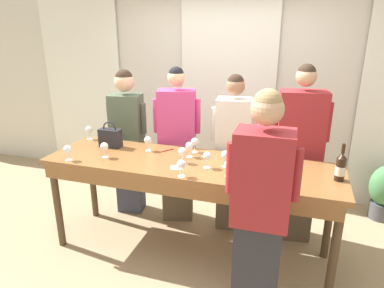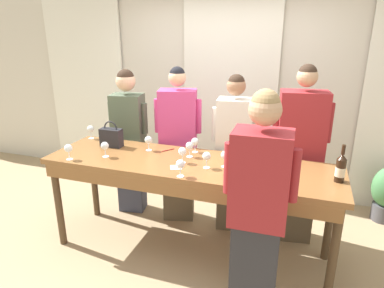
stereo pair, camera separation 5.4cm
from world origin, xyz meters
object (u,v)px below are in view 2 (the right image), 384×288
(host_pouring, at_px, (258,213))
(wine_glass_front_mid, at_px, (182,152))
(tasting_bar, at_px, (188,173))
(guest_cream_sweater, at_px, (233,154))
(wine_glass_front_left, at_px, (195,142))
(guest_striped_shirt, at_px, (299,157))
(wine_glass_back_mid, at_px, (148,140))
(wine_glass_near_host, at_px, (263,155))
(wine_glass_back_left, at_px, (225,156))
(wine_glass_back_right, at_px, (207,157))
(wine_bottle, at_px, (341,168))
(wine_glass_center_mid, at_px, (180,165))
(wine_glass_center_right, at_px, (91,129))
(handbag, at_px, (111,137))
(wine_glass_by_handbag, at_px, (105,146))
(wine_glass_front_right, at_px, (228,165))
(guest_pink_top, at_px, (178,146))
(wine_glass_center_left, at_px, (190,146))
(guest_olive_jacket, at_px, (129,140))
(wine_glass_by_bottle, at_px, (68,149))

(host_pouring, bearing_deg, wine_glass_front_mid, 142.63)
(tasting_bar, bearing_deg, guest_cream_sweater, 64.21)
(tasting_bar, height_order, wine_glass_front_left, wine_glass_front_left)
(wine_glass_front_mid, relative_size, guest_striped_shirt, 0.08)
(wine_glass_back_mid, relative_size, wine_glass_near_host, 1.00)
(wine_glass_back_left, relative_size, wine_glass_back_right, 1.00)
(wine_bottle, relative_size, wine_glass_back_left, 2.09)
(guest_cream_sweater, bearing_deg, wine_glass_center_mid, -105.68)
(wine_glass_back_right, relative_size, host_pouring, 0.08)
(wine_glass_back_mid, bearing_deg, wine_glass_back_right, -20.07)
(wine_glass_center_right, bearing_deg, wine_glass_center_mid, -26.19)
(wine_glass_front_left, bearing_deg, handbag, -172.90)
(wine_glass_center_right, relative_size, wine_glass_by_handbag, 1.00)
(wine_glass_near_host, bearing_deg, host_pouring, -84.45)
(host_pouring, bearing_deg, guest_cream_sweater, 109.71)
(wine_glass_near_host, relative_size, wine_glass_by_handbag, 1.00)
(tasting_bar, bearing_deg, guest_striped_shirt, 32.47)
(wine_bottle, distance_m, wine_glass_near_host, 0.64)
(wine_glass_by_handbag, relative_size, host_pouring, 0.08)
(wine_glass_front_right, relative_size, host_pouring, 0.08)
(wine_glass_back_mid, relative_size, wine_glass_by_handbag, 1.00)
(wine_glass_center_right, distance_m, wine_glass_back_right, 1.51)
(wine_glass_front_left, xyz_separation_m, wine_glass_center_mid, (0.07, -0.59, 0.00))
(handbag, bearing_deg, wine_glass_center_right, 156.33)
(guest_pink_top, bearing_deg, tasting_bar, -61.18)
(wine_glass_back_mid, xyz_separation_m, wine_glass_by_handbag, (-0.31, -0.29, 0.00))
(tasting_bar, distance_m, wine_glass_back_right, 0.28)
(wine_glass_front_left, distance_m, wine_glass_back_left, 0.46)
(wine_glass_front_right, xyz_separation_m, wine_glass_back_right, (-0.22, 0.12, 0.00))
(handbag, distance_m, wine_glass_front_left, 0.88)
(wine_glass_near_host, bearing_deg, wine_glass_center_mid, -143.93)
(wine_glass_center_mid, distance_m, wine_glass_by_handbag, 0.86)
(guest_striped_shirt, xyz_separation_m, host_pouring, (-0.22, -1.21, -0.01))
(wine_glass_front_right, bearing_deg, wine_glass_front_left, 133.17)
(wine_glass_center_left, bearing_deg, wine_glass_back_left, -19.55)
(wine_glass_front_mid, distance_m, guest_striped_shirt, 1.18)
(wine_glass_center_left, xyz_separation_m, guest_striped_shirt, (0.99, 0.45, -0.15))
(tasting_bar, relative_size, wine_bottle, 8.72)
(wine_glass_center_mid, xyz_separation_m, guest_olive_jacket, (-0.98, 0.90, -0.17))
(wine_glass_back_mid, distance_m, guest_cream_sweater, 0.90)
(wine_glass_back_right, xyz_separation_m, wine_glass_near_host, (0.46, 0.20, -0.00))
(wine_glass_by_bottle, bearing_deg, wine_glass_by_handbag, 31.09)
(wine_glass_back_left, xyz_separation_m, wine_glass_by_bottle, (-1.42, -0.29, 0.00))
(guest_striped_shirt, bearing_deg, wine_glass_back_right, -138.91)
(guest_striped_shirt, bearing_deg, wine_glass_by_handbag, -157.96)
(wine_glass_center_left, xyz_separation_m, guest_olive_jacket, (-0.90, 0.45, -0.17))
(wine_glass_front_right, bearing_deg, guest_olive_jacket, 149.86)
(handbag, xyz_separation_m, wine_glass_by_bottle, (-0.18, -0.46, 0.01))
(tasting_bar, distance_m, wine_glass_front_mid, 0.21)
(wine_glass_center_right, distance_m, wine_glass_back_left, 1.63)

